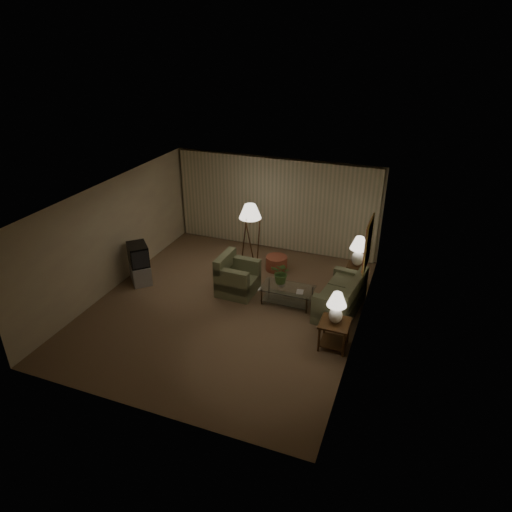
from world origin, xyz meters
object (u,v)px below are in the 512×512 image
(armchair, at_px, (238,278))
(floor_lamp, at_px, (250,235))
(vase, at_px, (281,284))
(table_lamp_far, at_px, (359,249))
(sofa, at_px, (340,298))
(ottoman, at_px, (276,263))
(side_table_near, at_px, (334,330))
(tv_cabinet, at_px, (140,273))
(crt_tv, at_px, (138,254))
(coffee_table, at_px, (287,293))
(table_lamp_near, at_px, (337,305))
(side_table_far, at_px, (356,273))

(armchair, distance_m, floor_lamp, 1.48)
(armchair, height_order, vase, armchair)
(table_lamp_far, relative_size, vase, 4.90)
(sofa, bearing_deg, ottoman, -117.56)
(sofa, bearing_deg, armchair, -81.16)
(armchair, height_order, side_table_near, armchair)
(table_lamp_far, xyz_separation_m, tv_cabinet, (-5.20, -1.69, -0.80))
(table_lamp_far, distance_m, ottoman, 2.31)
(vase, bearing_deg, table_lamp_far, 41.50)
(crt_tv, distance_m, floor_lamp, 2.93)
(crt_tv, xyz_separation_m, vase, (3.67, 0.34, -0.28))
(sofa, bearing_deg, side_table_near, 13.91)
(armchair, bearing_deg, sofa, -87.02)
(tv_cabinet, distance_m, floor_lamp, 3.00)
(coffee_table, bearing_deg, vase, -180.00)
(armchair, relative_size, coffee_table, 0.79)
(crt_tv, bearing_deg, table_lamp_near, 36.19)
(side_table_near, relative_size, vase, 3.86)
(ottoman, bearing_deg, side_table_near, -52.12)
(armchair, distance_m, vase, 1.13)
(side_table_near, height_order, ottoman, side_table_near)
(side_table_near, relative_size, ottoman, 1.05)
(table_lamp_far, xyz_separation_m, coffee_table, (-1.38, -1.35, -0.77))
(floor_lamp, xyz_separation_m, ottoman, (0.71, 0.10, -0.75))
(side_table_near, height_order, crt_tv, crt_tv)
(table_lamp_far, bearing_deg, sofa, -96.84)
(sofa, height_order, table_lamp_far, table_lamp_far)
(armchair, xyz_separation_m, table_lamp_near, (2.65, -1.29, 0.62))
(table_lamp_near, bearing_deg, armchair, 154.00)
(table_lamp_near, height_order, coffee_table, table_lamp_near)
(coffee_table, bearing_deg, crt_tv, -174.92)
(side_table_near, relative_size, crt_tv, 0.79)
(table_lamp_far, relative_size, coffee_table, 0.62)
(side_table_far, height_order, coffee_table, side_table_far)
(sofa, height_order, vase, sofa)
(side_table_near, distance_m, table_lamp_far, 2.68)
(sofa, distance_m, vase, 1.39)
(crt_tv, bearing_deg, ottoman, 77.13)
(coffee_table, height_order, crt_tv, crt_tv)
(side_table_far, xyz_separation_m, ottoman, (-2.14, 0.15, -0.20))
(coffee_table, xyz_separation_m, floor_lamp, (-1.48, 1.40, 0.66))
(armchair, distance_m, table_lamp_near, 3.02)
(table_lamp_far, height_order, vase, table_lamp_far)
(side_table_near, xyz_separation_m, coffee_table, (-1.38, 1.25, -0.14))
(crt_tv, bearing_deg, coffee_table, 51.20)
(sofa, distance_m, side_table_near, 1.36)
(sofa, relative_size, table_lamp_far, 2.35)
(side_table_far, bearing_deg, side_table_near, -90.00)
(table_lamp_near, xyz_separation_m, coffee_table, (-1.38, 1.25, -0.72))
(vase, bearing_deg, crt_tv, -174.71)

